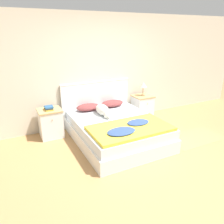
{
  "coord_description": "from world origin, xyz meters",
  "views": [
    {
      "loc": [
        -1.99,
        -2.6,
        2.14
      ],
      "look_at": [
        -0.06,
        1.23,
        0.56
      ],
      "focal_mm": 35.0,
      "sensor_mm": 36.0,
      "label": 1
    }
  ],
  "objects_px": {
    "dog": "(103,110)",
    "book_stack": "(49,108)",
    "nightstand_left": "(51,123)",
    "nightstand_right": "(142,107)",
    "pillow_right": "(112,103)",
    "pillow_left": "(88,107)",
    "bed": "(116,130)",
    "table_lamp": "(143,85)"
  },
  "relations": [
    {
      "from": "pillow_right",
      "to": "nightstand_left",
      "type": "bearing_deg",
      "value": -179.64
    },
    {
      "from": "nightstand_right",
      "to": "table_lamp",
      "type": "xyz_separation_m",
      "value": [
        0.0,
        0.01,
        0.57
      ]
    },
    {
      "from": "nightstand_left",
      "to": "pillow_left",
      "type": "distance_m",
      "value": 0.89
    },
    {
      "from": "nightstand_left",
      "to": "pillow_left",
      "type": "relative_size",
      "value": 1.11
    },
    {
      "from": "bed",
      "to": "pillow_right",
      "type": "relative_size",
      "value": 3.66
    },
    {
      "from": "nightstand_left",
      "to": "nightstand_right",
      "type": "bearing_deg",
      "value": 0.0
    },
    {
      "from": "nightstand_left",
      "to": "book_stack",
      "type": "bearing_deg",
      "value": -152.98
    },
    {
      "from": "nightstand_right",
      "to": "nightstand_left",
      "type": "bearing_deg",
      "value": 180.0
    },
    {
      "from": "pillow_left",
      "to": "pillow_right",
      "type": "height_order",
      "value": "same"
    },
    {
      "from": "bed",
      "to": "dog",
      "type": "height_order",
      "value": "dog"
    },
    {
      "from": "nightstand_right",
      "to": "table_lamp",
      "type": "height_order",
      "value": "table_lamp"
    },
    {
      "from": "dog",
      "to": "pillow_left",
      "type": "bearing_deg",
      "value": 112.23
    },
    {
      "from": "nightstand_right",
      "to": "dog",
      "type": "xyz_separation_m",
      "value": [
        -1.3,
        -0.41,
        0.25
      ]
    },
    {
      "from": "pillow_left",
      "to": "book_stack",
      "type": "distance_m",
      "value": 0.88
    },
    {
      "from": "dog",
      "to": "table_lamp",
      "type": "distance_m",
      "value": 1.4
    },
    {
      "from": "bed",
      "to": "pillow_left",
      "type": "height_order",
      "value": "pillow_left"
    },
    {
      "from": "pillow_right",
      "to": "pillow_left",
      "type": "bearing_deg",
      "value": 180.0
    },
    {
      "from": "book_stack",
      "to": "table_lamp",
      "type": "distance_m",
      "value": 2.36
    },
    {
      "from": "pillow_right",
      "to": "book_stack",
      "type": "height_order",
      "value": "book_stack"
    },
    {
      "from": "book_stack",
      "to": "table_lamp",
      "type": "bearing_deg",
      "value": 0.27
    },
    {
      "from": "nightstand_left",
      "to": "table_lamp",
      "type": "distance_m",
      "value": 2.41
    },
    {
      "from": "bed",
      "to": "dog",
      "type": "relative_size",
      "value": 3.1
    },
    {
      "from": "nightstand_left",
      "to": "pillow_left",
      "type": "bearing_deg",
      "value": 0.62
    },
    {
      "from": "pillow_left",
      "to": "dog",
      "type": "xyz_separation_m",
      "value": [
        0.17,
        -0.42,
        0.03
      ]
    },
    {
      "from": "nightstand_left",
      "to": "pillow_left",
      "type": "height_order",
      "value": "nightstand_left"
    },
    {
      "from": "nightstand_right",
      "to": "book_stack",
      "type": "xyz_separation_m",
      "value": [
        -2.35,
        -0.0,
        0.34
      ]
    },
    {
      "from": "bed",
      "to": "nightstand_left",
      "type": "relative_size",
      "value": 3.3
    },
    {
      "from": "dog",
      "to": "table_lamp",
      "type": "relative_size",
      "value": 1.88
    },
    {
      "from": "bed",
      "to": "nightstand_left",
      "type": "distance_m",
      "value": 1.41
    },
    {
      "from": "nightstand_right",
      "to": "book_stack",
      "type": "relative_size",
      "value": 2.64
    },
    {
      "from": "dog",
      "to": "book_stack",
      "type": "relative_size",
      "value": 2.8
    },
    {
      "from": "pillow_left",
      "to": "book_stack",
      "type": "xyz_separation_m",
      "value": [
        -0.87,
        -0.01,
        0.12
      ]
    },
    {
      "from": "nightstand_left",
      "to": "dog",
      "type": "distance_m",
      "value": 1.15
    },
    {
      "from": "bed",
      "to": "book_stack",
      "type": "bearing_deg",
      "value": 146.46
    },
    {
      "from": "dog",
      "to": "nightstand_left",
      "type": "bearing_deg",
      "value": 158.27
    },
    {
      "from": "pillow_left",
      "to": "bed",
      "type": "bearing_deg",
      "value": -69.08
    },
    {
      "from": "dog",
      "to": "book_stack",
      "type": "height_order",
      "value": "book_stack"
    },
    {
      "from": "pillow_left",
      "to": "table_lamp",
      "type": "distance_m",
      "value": 1.51
    },
    {
      "from": "bed",
      "to": "dog",
      "type": "xyz_separation_m",
      "value": [
        -0.13,
        0.37,
        0.34
      ]
    },
    {
      "from": "dog",
      "to": "book_stack",
      "type": "xyz_separation_m",
      "value": [
        -1.05,
        0.41,
        0.09
      ]
    },
    {
      "from": "nightstand_right",
      "to": "book_stack",
      "type": "distance_m",
      "value": 2.37
    },
    {
      "from": "pillow_left",
      "to": "table_lamp",
      "type": "height_order",
      "value": "table_lamp"
    }
  ]
}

